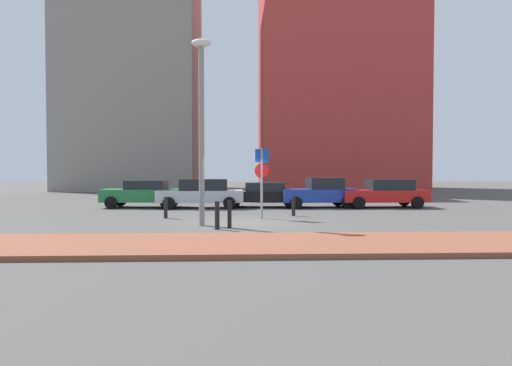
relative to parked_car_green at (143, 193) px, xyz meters
The scene contains 16 objects.
ground_plane 8.87m from the parked_car_green, 53.77° to the right, with size 120.00×120.00×0.00m, color #4C4947.
sidewalk_brick 13.65m from the parked_car_green, 67.46° to the right, with size 40.00×3.51×0.14m, color brown.
parked_car_green is the anchor object (origin of this frame).
parked_car_silver 3.17m from the parked_car_green, ahead, with size 4.57×1.97×1.54m.
parked_car_black 6.43m from the parked_car_green, ahead, with size 4.43×2.12×1.34m.
parked_car_blue 9.48m from the parked_car_green, ahead, with size 4.12×2.16×1.60m.
parked_car_red 12.98m from the parked_car_green, ahead, with size 4.60×2.11×1.52m.
parking_sign_post 8.40m from the parked_car_green, 43.15° to the right, with size 0.60×0.11×2.93m.
parking_meter 8.73m from the parked_car_green, 64.38° to the right, with size 0.18×0.14×1.43m.
street_lamp 9.42m from the parked_car_green, 64.81° to the right, with size 0.70×0.36×6.76m.
traffic_bollard_near 5.80m from the parked_car_green, 69.30° to the right, with size 0.16×0.16×0.89m, color black.
traffic_bollard_mid 10.06m from the parked_car_green, 64.20° to the right, with size 0.16×0.16×0.97m, color black.
traffic_bollard_far 9.88m from the parked_car_green, 60.99° to the right, with size 0.15×0.15×0.95m, color black.
traffic_bollard_edge 8.90m from the parked_car_green, 32.13° to the right, with size 0.16×0.16×0.87m, color black.
building_colorful_midrise 30.14m from the parked_car_green, 55.85° to the left, with size 15.09×13.49×29.35m, color #BF3833.
building_under_construction 26.35m from the parked_car_green, 103.93° to the left, with size 13.04×11.45×25.88m, color gray.
Camera 1 is at (-0.13, -17.34, 2.07)m, focal length 31.68 mm.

